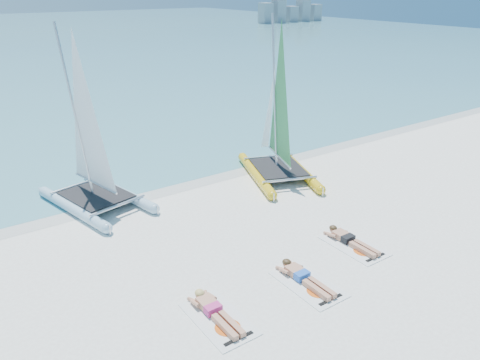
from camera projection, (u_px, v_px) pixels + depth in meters
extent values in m
plane|color=white|center=(265.00, 253.00, 12.57)|extent=(140.00, 140.00, 0.00)
cube|color=silver|center=(171.00, 186.00, 16.73)|extent=(140.00, 1.40, 0.01)
cube|color=gray|center=(266.00, 13.00, 84.06)|extent=(2.00, 2.00, 3.50)
cube|color=gray|center=(279.00, 8.00, 85.35)|extent=(2.00, 2.00, 5.00)
cube|color=gray|center=(291.00, 14.00, 87.35)|extent=(2.00, 2.00, 2.80)
cube|color=gray|center=(303.00, 10.00, 88.66)|extent=(2.00, 2.00, 4.20)
cube|color=gray|center=(315.00, 12.00, 90.47)|extent=(2.00, 2.00, 3.00)
cylinder|color=silver|center=(73.00, 208.00, 14.68)|extent=(1.17, 3.83, 0.34)
cone|color=silver|center=(41.00, 190.00, 16.00)|extent=(0.42, 0.55, 0.32)
cylinder|color=silver|center=(119.00, 192.00, 15.84)|extent=(1.17, 3.83, 0.34)
cone|color=silver|center=(86.00, 176.00, 17.16)|extent=(0.42, 0.55, 0.32)
cube|color=black|center=(96.00, 194.00, 15.18)|extent=(2.07, 2.42, 0.03)
cylinder|color=silver|center=(74.00, 111.00, 14.58)|extent=(0.30, 1.00, 5.30)
cylinder|color=yellow|center=(256.00, 174.00, 17.29)|extent=(1.68, 3.79, 0.35)
cone|color=yellow|center=(241.00, 155.00, 19.22)|extent=(0.48, 0.58, 0.33)
cylinder|color=yellow|center=(300.00, 170.00, 17.70)|extent=(1.68, 3.79, 0.35)
cone|color=yellow|center=(281.00, 152.00, 19.62)|extent=(0.48, 0.58, 0.33)
cube|color=black|center=(278.00, 167.00, 17.42)|extent=(2.32, 2.60, 0.03)
cylinder|color=silver|center=(275.00, 92.00, 17.00)|extent=(0.43, 0.99, 5.39)
cube|color=white|center=(219.00, 319.00, 10.08)|extent=(1.00, 1.85, 0.02)
cube|color=tan|center=(208.00, 304.00, 10.36)|extent=(0.36, 0.55, 0.17)
cube|color=#C92F7C|center=(213.00, 309.00, 10.21)|extent=(0.37, 0.22, 0.17)
cube|color=tan|center=(228.00, 326.00, 9.77)|extent=(0.31, 0.85, 0.13)
sphere|color=tan|center=(200.00, 295.00, 10.62)|extent=(0.21, 0.21, 0.21)
ellipsoid|color=tan|center=(200.00, 293.00, 10.62)|extent=(0.22, 0.24, 0.15)
cube|color=white|center=(308.00, 284.00, 11.25)|extent=(1.00, 1.85, 0.02)
cube|color=tan|center=(297.00, 272.00, 11.53)|extent=(0.36, 0.55, 0.17)
cube|color=blue|center=(302.00, 276.00, 11.38)|extent=(0.37, 0.22, 0.17)
cube|color=tan|center=(319.00, 289.00, 10.94)|extent=(0.31, 0.85, 0.13)
sphere|color=tan|center=(287.00, 264.00, 11.79)|extent=(0.21, 0.21, 0.21)
ellipsoid|color=#3B2915|center=(287.00, 262.00, 11.79)|extent=(0.22, 0.24, 0.15)
cube|color=white|center=(354.00, 246.00, 12.89)|extent=(1.00, 1.85, 0.02)
cube|color=tan|center=(343.00, 236.00, 13.18)|extent=(0.36, 0.55, 0.17)
cube|color=black|center=(348.00, 239.00, 13.02)|extent=(0.37, 0.22, 0.17)
cube|color=tan|center=(365.00, 249.00, 12.58)|extent=(0.31, 0.85, 0.13)
sphere|color=tan|center=(333.00, 229.00, 13.44)|extent=(0.21, 0.21, 0.21)
ellipsoid|color=#3B2915|center=(333.00, 228.00, 13.43)|extent=(0.22, 0.24, 0.15)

